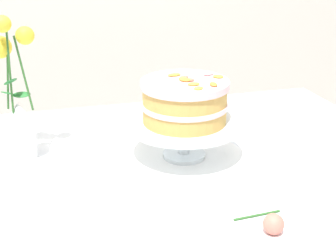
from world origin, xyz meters
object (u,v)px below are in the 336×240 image
Objects in this scene: dining_table at (158,203)px; layer_cake at (185,101)px; cake_stand at (184,128)px; fallen_rose at (273,224)px; flower_vase at (17,108)px.

dining_table is 6.40× the size of layer_cake.
dining_table is at bearing -144.52° from cake_stand.
flower_vase is at bearing 134.10° from fallen_rose.
layer_cake is (0.00, -0.00, 0.07)m from cake_stand.
dining_table is 0.36m from fallen_rose.
flower_vase is at bearing 150.94° from dining_table.
layer_cake reaches higher than cake_stand.
layer_cake is at bearing 100.09° from fallen_rose.
fallen_rose is at bearing -79.91° from layer_cake.
cake_stand is 0.07m from layer_cake.
dining_table is 0.43m from flower_vase.
cake_stand is 0.42m from flower_vase.
layer_cake is 0.59× the size of flower_vase.
cake_stand is 1.33× the size of layer_cake.
fallen_rose is (0.07, -0.37, -0.13)m from layer_cake.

